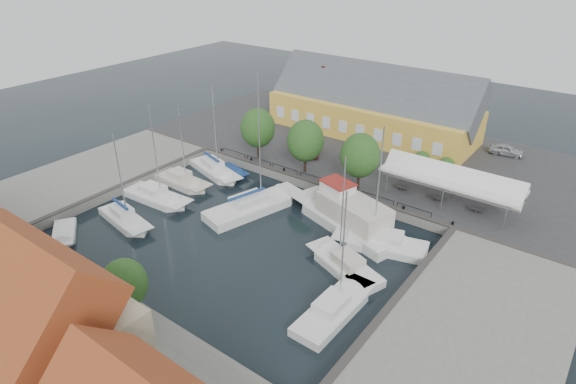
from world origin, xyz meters
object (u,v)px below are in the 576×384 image
object	(u,v)px
trawler	(348,218)
east_boat_b	(345,267)
car_red	(312,148)
center_sailboat	(252,208)
tent_canopy	(451,180)
launch_sw	(65,235)
launch_nw	(233,172)
west_boat_a	(215,171)
west_boat_b	(182,183)
east_boat_a	(382,245)
warehouse	(369,108)
west_boat_d	(125,220)
car_silver	(506,150)
east_boat_c	(333,311)
west_boat_c	(156,198)

from	to	relation	value
trawler	east_boat_b	xyz separation A→B (m)	(3.34, -6.19, -0.76)
car_red	center_sailboat	size ratio (longest dim) A/B	0.31
tent_canopy	car_red	xyz separation A→B (m)	(-18.35, 2.46, -1.94)
launch_sw	launch_nw	bearing A→B (deg)	80.00
car_red	center_sailboat	xyz separation A→B (m)	(2.18, -14.23, -1.39)
west_boat_a	west_boat_b	world-z (taller)	west_boat_a
launch_sw	east_boat_b	bearing A→B (deg)	25.13
trawler	east_boat_a	world-z (taller)	east_boat_a
car_red	trawler	bearing A→B (deg)	-78.19
warehouse	west_boat_d	distance (m)	36.20
east_boat_a	west_boat_d	xyz separation A→B (m)	(-22.55, -11.31, 0.01)
east_boat_b	launch_sw	xyz separation A→B (m)	(-24.16, -11.33, -0.17)
west_boat_b	center_sailboat	bearing A→B (deg)	1.22
car_silver	trawler	world-z (taller)	trawler
west_boat_a	west_boat_d	world-z (taller)	west_boat_a
launch_sw	tent_canopy	bearing A→B (deg)	43.58
east_boat_a	car_red	bearing A→B (deg)	142.58
tent_canopy	east_boat_c	size ratio (longest dim) A/B	1.30
west_boat_a	west_boat_c	bearing A→B (deg)	-91.97
car_silver	east_boat_b	xyz separation A→B (m)	(-4.69, -31.31, -1.43)
east_boat_c	east_boat_b	bearing A→B (deg)	111.72
car_silver	car_red	size ratio (longest dim) A/B	0.90
west_boat_d	launch_sw	distance (m)	5.60
car_red	west_boat_d	size ratio (longest dim) A/B	0.45
car_silver	east_boat_a	size ratio (longest dim) A/B	0.33
car_red	west_boat_b	bearing A→B (deg)	-154.55
tent_canopy	warehouse	bearing A→B (deg)	140.14
center_sailboat	car_red	bearing A→B (deg)	98.72
warehouse	east_boat_c	distance (m)	37.46
warehouse	car_silver	bearing A→B (deg)	8.47
warehouse	car_red	size ratio (longest dim) A/B	6.28
west_boat_b	launch_nw	distance (m)	6.34
west_boat_d	launch_nw	size ratio (longest dim) A/B	2.18
west_boat_a	west_boat_b	size ratio (longest dim) A/B	1.14
west_boat_c	launch_sw	world-z (taller)	west_boat_c
east_boat_b	west_boat_c	bearing A→B (deg)	-176.35
car_silver	car_red	world-z (taller)	car_red
west_boat_a	launch_nw	size ratio (longest dim) A/B	2.49
trawler	east_boat_b	distance (m)	7.08
tent_canopy	launch_sw	bearing A→B (deg)	-136.42
west_boat_a	west_boat_b	distance (m)	4.50
car_red	center_sailboat	world-z (taller)	center_sailboat
east_boat_a	east_boat_b	size ratio (longest dim) A/B	1.13
warehouse	west_boat_b	distance (m)	28.02
east_boat_b	launch_sw	bearing A→B (deg)	-154.87
east_boat_c	west_boat_d	size ratio (longest dim) A/B	1.06
west_boat_a	launch_nw	bearing A→B (deg)	36.17
west_boat_d	launch_nw	world-z (taller)	west_boat_d
tent_canopy	car_silver	xyz separation A→B (m)	(1.42, 16.54, -1.99)
west_boat_b	launch_sw	xyz separation A→B (m)	(-0.87, -14.11, -0.17)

